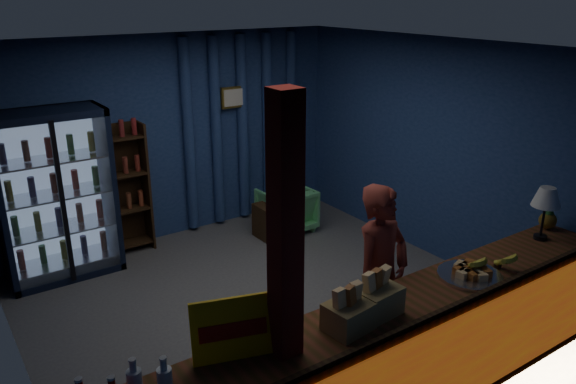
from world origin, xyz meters
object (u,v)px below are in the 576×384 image
at_px(shopkeeper, 380,279).
at_px(green_chair, 287,210).
at_px(pastry_tray, 470,274).
at_px(table_lamp, 546,199).

xyz_separation_m(shopkeeper, green_chair, (0.98, 2.81, -0.52)).
bearing_deg(green_chair, shopkeeper, 68.98).
relative_size(shopkeeper, pastry_tray, 3.23).
bearing_deg(table_lamp, green_chair, 99.80).
relative_size(pastry_tray, table_lamp, 1.02).
bearing_deg(green_chair, pastry_tray, 78.88).
bearing_deg(green_chair, table_lamp, 97.94).
distance_m(pastry_tray, table_lamp, 1.17).
xyz_separation_m(green_chair, pastry_tray, (-0.55, -3.36, 0.68)).
bearing_deg(pastry_tray, table_lamp, 5.31).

